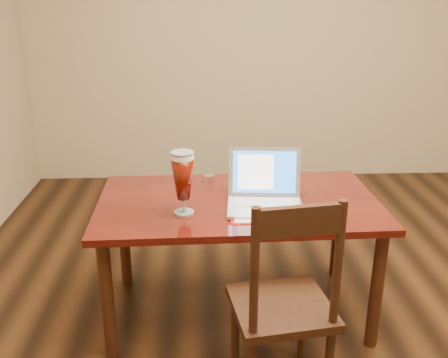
{
  "coord_description": "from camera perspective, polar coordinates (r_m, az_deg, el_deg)",
  "views": [
    {
      "loc": [
        -0.72,
        -2.01,
        1.64
      ],
      "look_at": [
        -0.62,
        0.2,
        0.82
      ],
      "focal_mm": 40.0,
      "sensor_mm": 36.0,
      "label": 1
    }
  ],
  "objects": [
    {
      "name": "ground",
      "position": [
        2.69,
        14.15,
        -17.97
      ],
      "size": [
        5.0,
        5.0,
        0.0
      ],
      "primitive_type": "plane",
      "color": "black",
      "rests_on": "ground"
    },
    {
      "name": "dining_table",
      "position": [
        2.55,
        1.49,
        -3.79
      ],
      "size": [
        1.43,
        0.83,
        0.97
      ],
      "rotation": [
        0.0,
        0.0,
        0.03
      ],
      "color": "#4F110A",
      "rests_on": "ground"
    },
    {
      "name": "dining_chair",
      "position": [
        2.13,
        6.9,
        -14.12
      ],
      "size": [
        0.46,
        0.44,
        0.95
      ],
      "rotation": [
        0.0,
        0.0,
        0.15
      ],
      "color": "black",
      "rests_on": "ground"
    }
  ]
}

